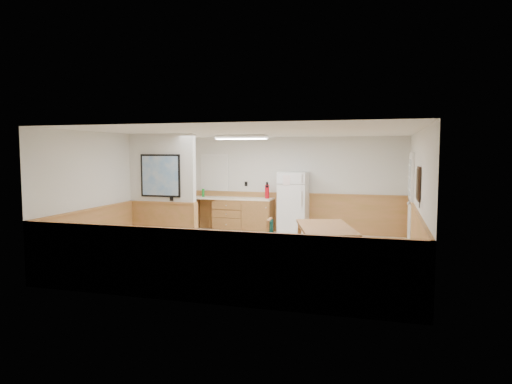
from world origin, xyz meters
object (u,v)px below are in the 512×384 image
(refrigerator, at_px, (293,203))
(dining_chair, at_px, (275,238))
(dining_table, at_px, (326,231))
(fire_extinguisher, at_px, (267,191))
(dining_bench, at_px, (399,252))
(soap_bottle, at_px, (203,193))

(refrigerator, height_order, dining_chair, refrigerator)
(dining_table, relative_size, fire_extinguisher, 4.59)
(refrigerator, xyz_separation_m, dining_bench, (2.49, -3.12, -0.46))
(refrigerator, height_order, dining_bench, refrigerator)
(refrigerator, distance_m, dining_chair, 3.14)
(refrigerator, distance_m, soap_bottle, 2.51)
(dining_table, xyz_separation_m, dining_chair, (-0.95, -0.01, -0.16))
(dining_bench, bearing_deg, dining_table, 175.02)
(refrigerator, bearing_deg, dining_chair, -84.51)
(dining_bench, distance_m, soap_bottle, 5.96)
(dining_table, height_order, fire_extinguisher, fire_extinguisher)
(dining_bench, relative_size, soap_bottle, 7.74)
(dining_table, relative_size, soap_bottle, 9.21)
(dining_table, height_order, dining_bench, dining_table)
(dining_table, bearing_deg, dining_chair, 164.81)
(dining_chair, distance_m, fire_extinguisher, 3.39)
(dining_table, xyz_separation_m, dining_bench, (1.29, -0.02, -0.31))
(refrigerator, relative_size, dining_bench, 0.95)
(dining_bench, relative_size, fire_extinguisher, 3.86)
(refrigerator, relative_size, dining_chair, 1.89)
(refrigerator, distance_m, fire_extinguisher, 0.78)
(dining_bench, bearing_deg, fire_extinguisher, 131.06)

